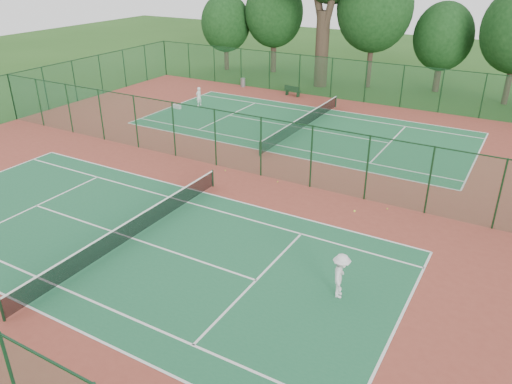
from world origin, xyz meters
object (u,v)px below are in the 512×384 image
player_near (341,276)px  player_far (199,97)px  trash_bin (243,82)px  kit_bag (177,107)px  bench (292,91)px

player_near → player_far: 26.86m
player_far → trash_bin: (-0.28, 7.54, -0.39)m
player_far → kit_bag: size_ratio=1.94×
player_far → bench: 8.62m
kit_bag → trash_bin: bearing=92.4°
player_near → kit_bag: bearing=35.0°
player_near → bench: 28.91m
player_far → kit_bag: player_far is taller
player_far → bench: bearing=149.6°
player_near → bench: (-14.28, 25.13, -0.42)m
player_near → trash_bin: 32.65m
player_far → kit_bag: (-1.17, -1.54, -0.64)m
player_far → trash_bin: 7.55m
player_near → player_far: bearing=30.8°
player_near → trash_bin: bearing=21.5°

